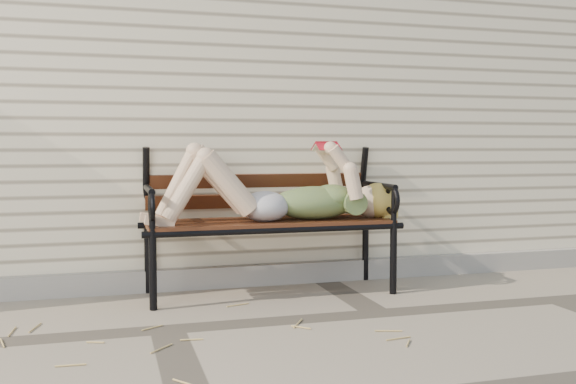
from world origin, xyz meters
name	(u,v)px	position (x,y,z in m)	size (l,w,h in m)	color
ground	(167,329)	(0.00, 0.00, 0.00)	(80.00, 80.00, 0.00)	gray
house_wall	(137,96)	(0.00, 3.00, 1.50)	(8.00, 4.00, 3.00)	#F7E9C1
foundation_strip	(154,280)	(0.00, 0.97, 0.07)	(8.00, 0.10, 0.15)	#9F9A90
garden_bench	(266,196)	(0.76, 0.80, 0.66)	(1.82, 0.72, 1.18)	black
reading_woman	(273,192)	(0.77, 0.66, 0.70)	(1.71, 0.39, 0.54)	#0A3A4B
straw_scatter	(122,352)	(-0.25, -0.35, 0.01)	(2.91, 1.51, 0.01)	tan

